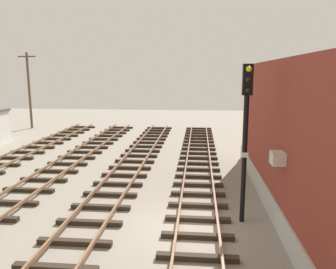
# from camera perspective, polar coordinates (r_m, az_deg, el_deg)

# --- Properties ---
(ground_plane) EXTENTS (80.00, 80.00, 0.00)m
(ground_plane) POSITION_cam_1_polar(r_m,az_deg,el_deg) (12.47, 2.14, -15.98)
(ground_plane) COLOR gray
(track_near_building) EXTENTS (2.50, 45.52, 0.32)m
(track_near_building) POSITION_cam_1_polar(r_m,az_deg,el_deg) (12.40, 5.15, -15.54)
(track_near_building) COLOR #2D2319
(track_near_building) RESTS_ON ground
(track_centre) EXTENTS (2.50, 45.52, 0.32)m
(track_centre) POSITION_cam_1_polar(r_m,az_deg,el_deg) (13.03, -13.47, -14.45)
(track_centre) COLOR #2D2319
(track_centre) RESTS_ON ground
(signal_mast) EXTENTS (0.36, 0.40, 5.90)m
(signal_mast) POSITION_cam_1_polar(r_m,az_deg,el_deg) (12.26, 13.29, 1.36)
(signal_mast) COLOR black
(signal_mast) RESTS_ON ground
(utility_pole_far) EXTENTS (1.80, 0.24, 7.67)m
(utility_pole_far) POSITION_cam_1_polar(r_m,az_deg,el_deg) (36.74, -22.87, 7.24)
(utility_pole_far) COLOR brown
(utility_pole_far) RESTS_ON ground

